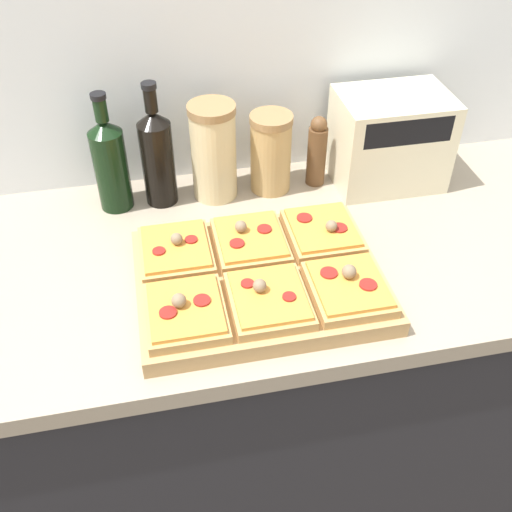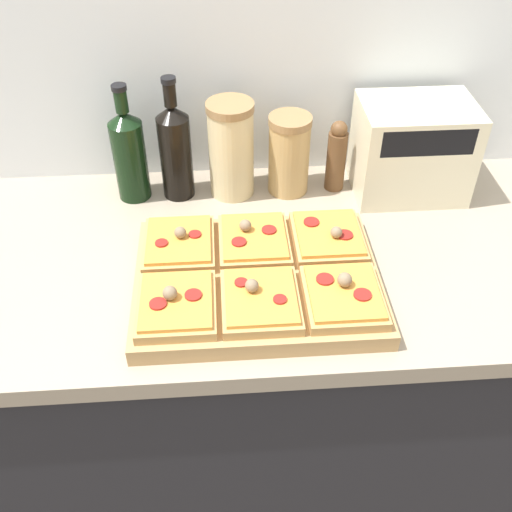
# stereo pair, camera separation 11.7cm
# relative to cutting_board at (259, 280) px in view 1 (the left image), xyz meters

# --- Properties ---
(wall_back) EXTENTS (6.00, 0.06, 2.50)m
(wall_back) POSITION_rel_cutting_board_xyz_m (-0.05, 0.47, 0.31)
(wall_back) COLOR silver
(wall_back) RESTS_ON ground_plane
(kitchen_counter) EXTENTS (2.63, 0.67, 0.92)m
(kitchen_counter) POSITION_rel_cutting_board_xyz_m (-0.05, 0.11, -0.48)
(kitchen_counter) COLOR #232328
(kitchen_counter) RESTS_ON ground_plane
(cutting_board) EXTENTS (0.47, 0.37, 0.04)m
(cutting_board) POSITION_rel_cutting_board_xyz_m (0.00, 0.00, 0.00)
(cutting_board) COLOR tan
(cutting_board) RESTS_ON kitchen_counter
(pizza_slice_back_left) EXTENTS (0.14, 0.16, 0.05)m
(pizza_slice_back_left) POSITION_rel_cutting_board_xyz_m (-0.15, 0.09, 0.03)
(pizza_slice_back_left) COLOR tan
(pizza_slice_back_left) RESTS_ON cutting_board
(pizza_slice_back_center) EXTENTS (0.14, 0.16, 0.05)m
(pizza_slice_back_center) POSITION_rel_cutting_board_xyz_m (-0.00, 0.09, 0.03)
(pizza_slice_back_center) COLOR tan
(pizza_slice_back_center) RESTS_ON cutting_board
(pizza_slice_back_right) EXTENTS (0.14, 0.16, 0.05)m
(pizza_slice_back_right) POSITION_rel_cutting_board_xyz_m (0.15, 0.09, 0.03)
(pizza_slice_back_right) COLOR tan
(pizza_slice_back_right) RESTS_ON cutting_board
(pizza_slice_front_left) EXTENTS (0.14, 0.16, 0.05)m
(pizza_slice_front_left) POSITION_rel_cutting_board_xyz_m (-0.15, -0.09, 0.03)
(pizza_slice_front_left) COLOR tan
(pizza_slice_front_left) RESTS_ON cutting_board
(pizza_slice_front_center) EXTENTS (0.14, 0.16, 0.05)m
(pizza_slice_front_center) POSITION_rel_cutting_board_xyz_m (-0.00, -0.09, 0.03)
(pizza_slice_front_center) COLOR tan
(pizza_slice_front_center) RESTS_ON cutting_board
(pizza_slice_front_right) EXTENTS (0.14, 0.16, 0.06)m
(pizza_slice_front_right) POSITION_rel_cutting_board_xyz_m (0.15, -0.09, 0.03)
(pizza_slice_front_right) COLOR tan
(pizza_slice_front_right) RESTS_ON cutting_board
(olive_oil_bottle) EXTENTS (0.08, 0.08, 0.28)m
(olive_oil_bottle) POSITION_rel_cutting_board_xyz_m (-0.27, 0.34, 0.10)
(olive_oil_bottle) COLOR black
(olive_oil_bottle) RESTS_ON kitchen_counter
(wine_bottle) EXTENTS (0.07, 0.07, 0.29)m
(wine_bottle) POSITION_rel_cutting_board_xyz_m (-0.16, 0.34, 0.10)
(wine_bottle) COLOR black
(wine_bottle) RESTS_ON kitchen_counter
(grain_jar_tall) EXTENTS (0.11, 0.11, 0.23)m
(grain_jar_tall) POSITION_rel_cutting_board_xyz_m (-0.03, 0.34, 0.10)
(grain_jar_tall) COLOR beige
(grain_jar_tall) RESTS_ON kitchen_counter
(grain_jar_short) EXTENTS (0.10, 0.10, 0.19)m
(grain_jar_short) POSITION_rel_cutting_board_xyz_m (0.10, 0.34, 0.08)
(grain_jar_short) COLOR tan
(grain_jar_short) RESTS_ON kitchen_counter
(pepper_mill) EXTENTS (0.05, 0.05, 0.18)m
(pepper_mill) POSITION_rel_cutting_board_xyz_m (0.21, 0.34, 0.07)
(pepper_mill) COLOR brown
(pepper_mill) RESTS_ON kitchen_counter
(toaster_oven) EXTENTS (0.28, 0.18, 0.22)m
(toaster_oven) POSITION_rel_cutting_board_xyz_m (0.38, 0.32, 0.09)
(toaster_oven) COLOR beige
(toaster_oven) RESTS_ON kitchen_counter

